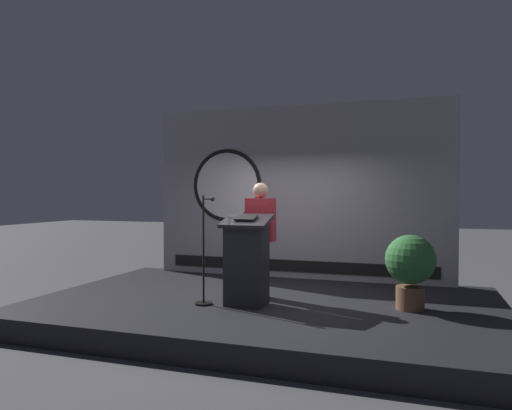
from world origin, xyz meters
name	(u,v)px	position (x,y,z in m)	size (l,w,h in m)	color
ground_plane	(266,321)	(0.00, 0.00, 0.00)	(40.00, 40.00, 0.00)	#4C4C51
stage_platform	(266,310)	(0.00, 0.00, 0.15)	(6.40, 4.00, 0.30)	black
banner_display	(295,192)	(-0.04, 1.85, 1.82)	(5.31, 0.12, 3.06)	#9E9EA3
podium	(246,261)	(-0.15, -0.39, 0.89)	(0.64, 0.50, 1.22)	#26262B
speaker_person	(261,239)	(-0.11, 0.09, 1.15)	(0.40, 0.26, 1.66)	black
microphone_stand	(205,266)	(-0.71, -0.50, 0.81)	(0.24, 0.46, 1.48)	black
potted_plant	(410,264)	(1.94, 0.06, 0.89)	(0.64, 0.64, 0.97)	brown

